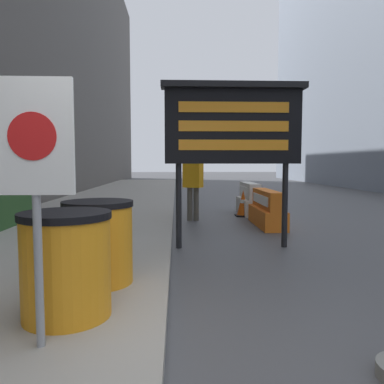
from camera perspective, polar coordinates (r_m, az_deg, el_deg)
name	(u,v)px	position (r m, az deg, el deg)	size (l,w,h in m)	color
ground_plane	(164,373)	(2.92, -4.27, -25.86)	(120.00, 120.00, 0.00)	#474749
bare_tree	(33,160)	(11.20, -23.12, 4.57)	(1.32, 1.54, 2.92)	#4C3D2D
barrel_drum_foreground	(66,264)	(3.45, -18.60, -10.39)	(0.78, 0.78, 0.91)	orange
barrel_drum_middle	(98,242)	(4.30, -14.08, -7.37)	(0.78, 0.78, 0.91)	orange
warning_sign	(34,161)	(2.83, -22.90, 4.35)	(0.55, 0.08, 1.92)	gray
message_board	(233,126)	(6.51, 6.24, 10.02)	(2.44, 0.36, 2.82)	black
jersey_barrier_orange_near	(267,210)	(8.95, 11.36, -2.73)	(0.52, 1.83, 0.84)	orange
jersey_barrier_white	(249,200)	(11.00, 8.75, -1.24)	(0.53, 1.61, 0.90)	silver
traffic_cone_near	(243,203)	(10.47, 7.78, -1.73)	(0.41, 0.41, 0.73)	black
traffic_light_near_curb	(197,132)	(14.88, 0.83, 9.17)	(0.28, 0.44, 3.72)	#2D2D30
pedestrian_worker	(193,180)	(9.52, 0.15, 1.84)	(0.54, 0.46, 1.77)	#514C42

